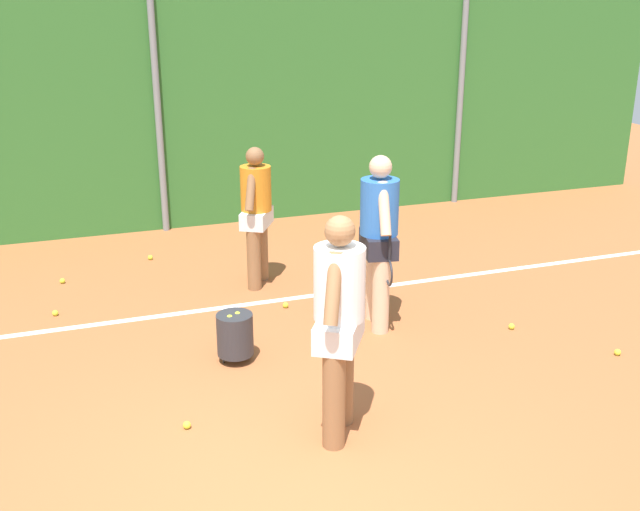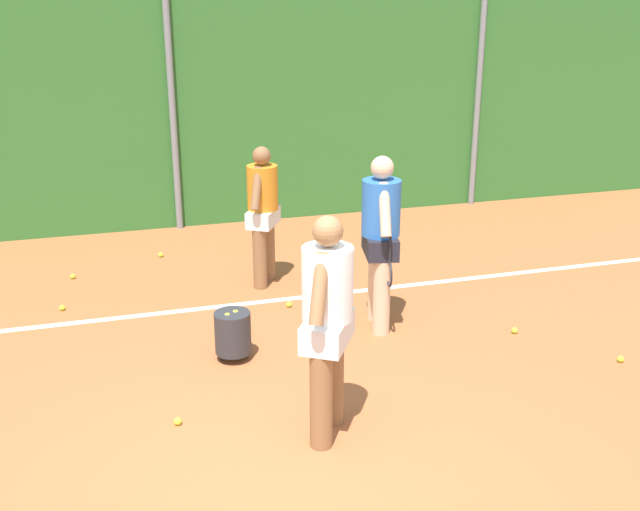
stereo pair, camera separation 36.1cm
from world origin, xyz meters
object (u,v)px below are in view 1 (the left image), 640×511
at_px(player_midcourt, 379,233).
at_px(tennis_ball_6, 150,258).
at_px(tennis_ball_5, 618,352).
at_px(tennis_ball_4, 62,281).
at_px(tennis_ball_8, 187,425).
at_px(tennis_ball_3, 286,305).
at_px(player_foreground_near, 339,317).
at_px(ball_hopper, 235,334).
at_px(tennis_ball_1, 55,313).
at_px(tennis_ball_0, 321,351).
at_px(tennis_ball_2, 512,326).
at_px(player_backcourt_far, 256,209).

distance_m(player_midcourt, tennis_ball_6, 3.76).
bearing_deg(tennis_ball_5, player_midcourt, 143.27).
bearing_deg(tennis_ball_4, player_midcourt, -36.94).
xyz_separation_m(tennis_ball_6, tennis_ball_8, (-0.25, -4.36, 0.00)).
relative_size(player_midcourt, tennis_ball_8, 28.60).
height_order(tennis_ball_4, tennis_ball_5, same).
xyz_separation_m(tennis_ball_3, tennis_ball_6, (-1.27, 2.19, 0.00)).
bearing_deg(tennis_ball_6, player_foreground_near, -79.17).
relative_size(ball_hopper, tennis_ball_4, 7.78).
distance_m(player_foreground_near, tennis_ball_3, 2.86).
bearing_deg(tennis_ball_5, tennis_ball_3, 141.19).
distance_m(player_foreground_near, tennis_ball_1, 4.08).
bearing_deg(tennis_ball_4, tennis_ball_3, -34.46).
height_order(tennis_ball_0, tennis_ball_2, same).
distance_m(tennis_ball_1, tennis_ball_5, 6.08).
bearing_deg(tennis_ball_3, tennis_ball_2, -32.57).
relative_size(player_foreground_near, tennis_ball_0, 28.50).
height_order(player_foreground_near, tennis_ball_2, player_foreground_near).
xyz_separation_m(tennis_ball_2, tennis_ball_4, (-4.57, 3.04, 0.00)).
height_order(player_foreground_near, tennis_ball_6, player_foreground_near).
bearing_deg(ball_hopper, tennis_ball_6, 97.27).
xyz_separation_m(player_foreground_near, tennis_ball_4, (-2.08, 4.31, -1.02)).
bearing_deg(tennis_ball_0, tennis_ball_6, 110.20).
height_order(player_backcourt_far, tennis_ball_1, player_backcourt_far).
distance_m(tennis_ball_0, tennis_ball_5, 3.00).
bearing_deg(player_midcourt, ball_hopper, -66.81).
height_order(tennis_ball_0, tennis_ball_3, same).
height_order(player_backcourt_far, tennis_ball_8, player_backcourt_far).
bearing_deg(ball_hopper, player_midcourt, 11.47).
bearing_deg(tennis_ball_2, tennis_ball_8, -167.68).
relative_size(player_foreground_near, tennis_ball_2, 28.50).
xyz_separation_m(player_midcourt, tennis_ball_2, (1.33, -0.60, -1.03)).
relative_size(tennis_ball_3, tennis_ball_5, 1.00).
distance_m(player_foreground_near, tennis_ball_4, 4.90).
relative_size(player_midcourt, tennis_ball_3, 28.60).
height_order(player_midcourt, tennis_ball_3, player_midcourt).
relative_size(tennis_ball_4, tennis_ball_8, 1.00).
distance_m(player_backcourt_far, tennis_ball_5, 4.36).
bearing_deg(player_backcourt_far, tennis_ball_8, 5.28).
relative_size(tennis_ball_4, tennis_ball_6, 1.00).
bearing_deg(player_foreground_near, tennis_ball_1, 65.64).
height_order(player_midcourt, player_backcourt_far, player_midcourt).
height_order(player_foreground_near, tennis_ball_3, player_foreground_near).
xyz_separation_m(tennis_ball_5, tennis_ball_8, (-4.33, 0.09, 0.00)).
bearing_deg(tennis_ball_6, tennis_ball_1, -129.05).
xyz_separation_m(tennis_ball_0, tennis_ball_4, (-2.42, 2.91, 0.00)).
bearing_deg(player_midcourt, tennis_ball_0, -48.32).
height_order(player_backcourt_far, tennis_ball_6, player_backcourt_far).
height_order(tennis_ball_2, tennis_ball_8, same).
xyz_separation_m(tennis_ball_3, tennis_ball_4, (-2.43, 1.66, 0.00)).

